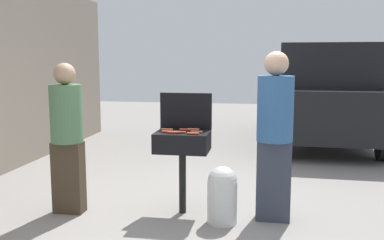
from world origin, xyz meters
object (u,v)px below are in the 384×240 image
at_px(hot_dog_2, 197,132).
at_px(hot_dog_3, 168,132).
at_px(propane_tank, 222,194).
at_px(parked_minivan, 324,93).
at_px(hot_dog_1, 193,133).
at_px(hot_dog_7, 194,129).
at_px(bbq_grill, 182,145).
at_px(hot_dog_5, 185,130).
at_px(hot_dog_4, 173,132).
at_px(hot_dog_0, 180,132).
at_px(person_left, 67,133).
at_px(person_right, 275,130).
at_px(hot_dog_6, 167,129).

xyz_separation_m(hot_dog_2, hot_dog_3, (-0.32, -0.05, 0.00)).
height_order(propane_tank, parked_minivan, parked_minivan).
relative_size(hot_dog_1, parked_minivan, 0.03).
relative_size(hot_dog_3, hot_dog_7, 1.00).
xyz_separation_m(hot_dog_3, propane_tank, (0.63, -0.15, -0.63)).
height_order(bbq_grill, hot_dog_5, hot_dog_5).
height_order(hot_dog_4, hot_dog_7, same).
relative_size(hot_dog_0, person_left, 0.08).
xyz_separation_m(hot_dog_4, hot_dog_5, (0.09, 0.21, 0.00)).
bearing_deg(hot_dog_5, person_right, -8.32).
height_order(hot_dog_2, person_left, person_left).
bearing_deg(hot_dog_2, person_right, -1.48).
bearing_deg(hot_dog_0, hot_dog_2, 16.79).
bearing_deg(hot_dog_0, hot_dog_6, 139.90).
relative_size(hot_dog_0, person_right, 0.07).
relative_size(hot_dog_2, hot_dog_5, 1.00).
bearing_deg(person_left, hot_dog_1, -14.10).
distance_m(hot_dog_2, hot_dog_4, 0.26).
xyz_separation_m(hot_dog_4, person_right, (1.09, 0.06, 0.04)).
xyz_separation_m(hot_dog_4, hot_dog_6, (-0.11, 0.18, 0.00)).
bearing_deg(person_right, hot_dog_4, 12.39).
bearing_deg(hot_dog_0, person_left, -174.74).
distance_m(hot_dog_0, hot_dog_1, 0.17).
xyz_separation_m(hot_dog_5, hot_dog_6, (-0.21, -0.03, 0.00)).
xyz_separation_m(hot_dog_7, parked_minivan, (1.96, 4.48, 0.08)).
distance_m(hot_dog_2, propane_tank, 0.73).
relative_size(bbq_grill, hot_dog_1, 7.18).
relative_size(hot_dog_1, hot_dog_3, 1.00).
bearing_deg(person_left, hot_dog_6, -2.52).
height_order(hot_dog_2, hot_dog_5, same).
height_order(bbq_grill, hot_dog_2, hot_dog_2).
relative_size(hot_dog_6, hot_dog_7, 1.00).
xyz_separation_m(hot_dog_2, hot_dog_5, (-0.15, 0.12, 0.00)).
relative_size(propane_tank, person_right, 0.34).
bearing_deg(person_right, hot_dog_5, 0.90).
bearing_deg(bbq_grill, parked_minivan, 65.82).
height_order(hot_dog_2, person_right, person_right).
bearing_deg(hot_dog_3, parked_minivan, 64.68).
bearing_deg(hot_dog_2, hot_dog_1, -100.92).
bearing_deg(propane_tank, hot_dog_7, 135.78).
xyz_separation_m(hot_dog_2, person_left, (-1.45, -0.17, -0.02)).
height_order(hot_dog_5, person_right, person_right).
relative_size(bbq_grill, person_left, 0.55).
bearing_deg(person_left, hot_dog_5, -3.53).
relative_size(hot_dog_3, hot_dog_5, 1.00).
xyz_separation_m(hot_dog_5, person_left, (-1.30, -0.29, -0.02)).
xyz_separation_m(bbq_grill, parked_minivan, (2.07, 4.61, 0.24)).
height_order(hot_dog_0, propane_tank, hot_dog_0).
relative_size(hot_dog_7, person_right, 0.07).
height_order(hot_dog_1, hot_dog_6, same).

